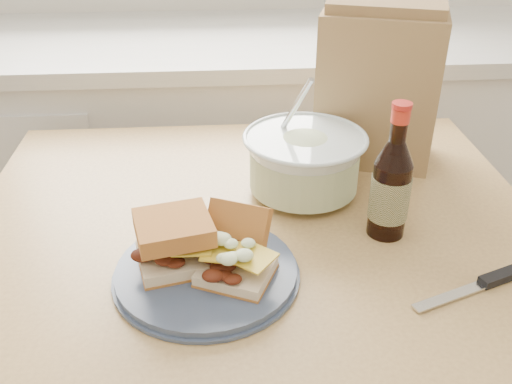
{
  "coord_description": "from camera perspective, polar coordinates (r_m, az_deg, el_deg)",
  "views": [
    {
      "loc": [
        0.1,
        0.05,
        1.38
      ],
      "look_at": [
        0.16,
        0.85,
        0.91
      ],
      "focal_mm": 40.0,
      "sensor_mm": 36.0,
      "label": 1
    }
  ],
  "objects": [
    {
      "name": "cabinet_run",
      "position": [
        1.88,
        -6.61,
        1.45
      ],
      "size": [
        2.5,
        0.64,
        0.94
      ],
      "color": "silver",
      "rests_on": "ground"
    },
    {
      "name": "dining_table",
      "position": [
        1.0,
        0.38,
        -11.34
      ],
      "size": [
        1.0,
        1.0,
        0.83
      ],
      "rotation": [
        0.0,
        0.0,
        0.0
      ],
      "color": "tan",
      "rests_on": "ground"
    },
    {
      "name": "plate",
      "position": [
        0.87,
        -4.98,
        -8.01
      ],
      "size": [
        0.27,
        0.27,
        0.02
      ],
      "primitive_type": "cylinder",
      "color": "#3C4962",
      "rests_on": "dining_table"
    },
    {
      "name": "sandwich_left",
      "position": [
        0.85,
        -8.13,
        -4.93
      ],
      "size": [
        0.13,
        0.12,
        0.08
      ],
      "rotation": [
        0.0,
        0.0,
        0.23
      ],
      "color": "beige",
      "rests_on": "plate"
    },
    {
      "name": "sandwich_right",
      "position": [
        0.84,
        -1.98,
        -6.02
      ],
      "size": [
        0.13,
        0.17,
        0.09
      ],
      "rotation": [
        0.0,
        0.0,
        -0.42
      ],
      "color": "beige",
      "rests_on": "plate"
    },
    {
      "name": "coleslaw_bowl",
      "position": [
        1.05,
        4.82,
        2.71
      ],
      "size": [
        0.23,
        0.23,
        0.23
      ],
      "color": "white",
      "rests_on": "dining_table"
    },
    {
      "name": "beer_bottle",
      "position": [
        0.94,
        13.33,
        0.45
      ],
      "size": [
        0.07,
        0.07,
        0.23
      ],
      "rotation": [
        0.0,
        0.0,
        -0.21
      ],
      "color": "black",
      "rests_on": "dining_table"
    },
    {
      "name": "knife",
      "position": [
        0.92,
        22.32,
        -8.24
      ],
      "size": [
        0.2,
        0.09,
        0.01
      ],
      "rotation": [
        0.0,
        0.0,
        0.37
      ],
      "color": "silver",
      "rests_on": "dining_table"
    },
    {
      "name": "paper_bag",
      "position": [
        1.18,
        12.02,
        10.14
      ],
      "size": [
        0.27,
        0.21,
        0.3
      ],
      "primitive_type": "cube",
      "rotation": [
        0.0,
        0.0,
        -0.31
      ],
      "color": "#A98151",
      "rests_on": "dining_table"
    }
  ]
}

